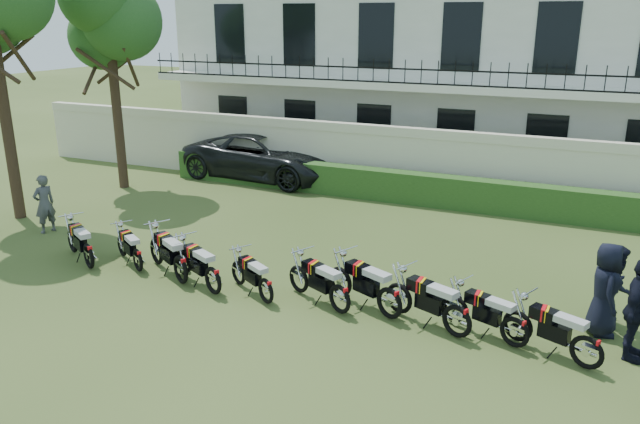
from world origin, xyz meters
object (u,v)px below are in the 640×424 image
(tree_west_near, at_px, (108,12))
(officer_4, at_px, (616,285))
(motorcycle_5, at_px, (340,292))
(motorcycle_7, at_px, (458,314))
(motorcycle_8, at_px, (515,325))
(officer_3, at_px, (605,289))
(motorcycle_2, at_px, (180,263))
(motorcycle_4, at_px, (266,285))
(inspector, at_px, (44,204))
(motorcycle_3, at_px, (213,274))
(motorcycle_0, at_px, (88,250))
(suv, at_px, (265,156))
(motorcycle_9, at_px, (588,345))
(motorcycle_1, at_px, (137,255))
(motorcycle_6, at_px, (390,296))
(officer_2, at_px, (637,310))

(tree_west_near, distance_m, officer_4, 16.98)
(motorcycle_5, xyz_separation_m, motorcycle_7, (2.37, -0.03, 0.02))
(motorcycle_8, bearing_deg, officer_3, -27.28)
(motorcycle_2, bearing_deg, motorcycle_4, -62.63)
(inspector, bearing_deg, officer_3, 104.85)
(motorcycle_3, bearing_deg, motorcycle_0, 115.68)
(tree_west_near, distance_m, motorcycle_2, 10.59)
(suv, bearing_deg, motorcycle_0, -174.39)
(tree_west_near, distance_m, motorcycle_7, 15.29)
(motorcycle_8, xyz_separation_m, officer_3, (1.42, 1.25, 0.45))
(tree_west_near, xyz_separation_m, officer_4, (15.65, -4.19, -5.08))
(motorcycle_0, relative_size, motorcycle_2, 0.94)
(motorcycle_0, xyz_separation_m, motorcycle_7, (8.70, 0.22, 0.02))
(motorcycle_7, distance_m, officer_4, 3.24)
(motorcycle_5, xyz_separation_m, motorcycle_9, (4.62, -0.22, -0.01))
(motorcycle_3, distance_m, motorcycle_8, 6.24)
(motorcycle_2, xyz_separation_m, motorcycle_3, (0.97, -0.18, -0.03))
(officer_3, bearing_deg, motorcycle_0, 87.03)
(motorcycle_4, bearing_deg, motorcycle_5, -52.50)
(motorcycle_0, relative_size, inspector, 1.05)
(motorcycle_3, height_order, suv, suv)
(motorcycle_1, bearing_deg, motorcycle_6, -57.37)
(motorcycle_4, height_order, inspector, inspector)
(motorcycle_5, xyz_separation_m, officer_3, (4.82, 1.29, 0.42))
(inspector, relative_size, officer_3, 0.90)
(officer_3, bearing_deg, motorcycle_6, 95.23)
(motorcycle_0, distance_m, motorcycle_8, 9.74)
(officer_2, bearing_deg, motorcycle_7, 112.80)
(motorcycle_2, relative_size, officer_3, 1.01)
(officer_4, bearing_deg, suv, 71.74)
(motorcycle_5, distance_m, inspector, 9.45)
(tree_west_near, height_order, motorcycle_4, tree_west_near)
(motorcycle_3, xyz_separation_m, officer_2, (8.16, 0.78, 0.45))
(motorcycle_7, distance_m, motorcycle_9, 2.25)
(motorcycle_1, relative_size, officer_3, 0.84)
(tree_west_near, bearing_deg, motorcycle_2, -41.74)
(suv, relative_size, officer_3, 3.34)
(motorcycle_7, xyz_separation_m, inspector, (-11.72, 1.36, 0.31))
(motorcycle_7, bearing_deg, motorcycle_1, 111.20)
(tree_west_near, relative_size, motorcycle_0, 4.56)
(motorcycle_2, distance_m, motorcycle_5, 3.81)
(motorcycle_7, bearing_deg, motorcycle_6, 103.31)
(motorcycle_6, relative_size, motorcycle_8, 1.10)
(suv, distance_m, officer_4, 13.81)
(tree_west_near, height_order, motorcycle_7, tree_west_near)
(motorcycle_4, height_order, motorcycle_6, motorcycle_6)
(suv, xyz_separation_m, officer_3, (11.52, -7.81, 0.06))
(suv, relative_size, inspector, 3.69)
(tree_west_near, xyz_separation_m, motorcycle_9, (15.24, -6.21, -5.41))
(motorcycle_2, xyz_separation_m, motorcycle_4, (2.22, -0.11, -0.08))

